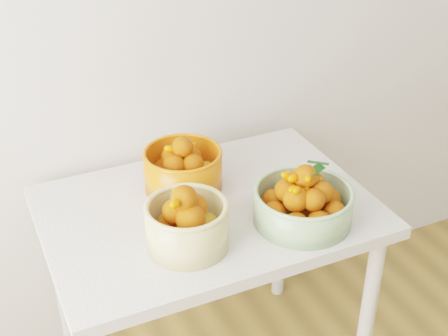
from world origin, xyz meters
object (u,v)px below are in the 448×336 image
Objects in this scene: table at (208,231)px; bowl_green at (303,202)px; bowl_cream at (187,223)px; bowl_orange at (183,169)px.

table is 0.33m from bowl_green.
bowl_cream is at bearing -129.87° from table.
bowl_cream is 1.04× the size of bowl_orange.
table is 0.27m from bowl_cream.
bowl_cream is (-0.13, -0.15, 0.17)m from table.
bowl_cream reaches higher than bowl_orange.
bowl_green is (0.22, -0.18, 0.16)m from table.
table is 3.33× the size of bowl_green.
bowl_cream is 1.03× the size of bowl_green.
table is at bearing -77.24° from bowl_orange.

